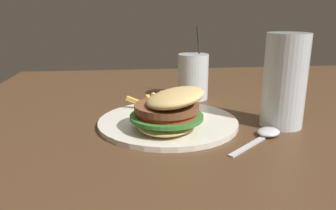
% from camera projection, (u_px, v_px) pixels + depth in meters
% --- Properties ---
extents(dining_table, '(1.26, 1.33, 0.71)m').
position_uv_depth(dining_table, '(248.00, 170.00, 0.74)').
color(dining_table, '#4C331E').
rests_on(dining_table, ground_plane).
extents(meal_plate_near, '(0.28, 0.28, 0.09)m').
position_uv_depth(meal_plate_near, '(169.00, 115.00, 0.63)').
color(meal_plate_near, silver).
rests_on(meal_plate_near, dining_table).
extents(beer_glass, '(0.08, 0.08, 0.18)m').
position_uv_depth(beer_glass, '(284.00, 84.00, 0.63)').
color(beer_glass, silver).
rests_on(beer_glass, dining_table).
extents(juice_glass, '(0.08, 0.08, 0.18)m').
position_uv_depth(juice_glass, '(193.00, 79.00, 0.84)').
color(juice_glass, silver).
rests_on(juice_glass, dining_table).
extents(spoon, '(0.12, 0.13, 0.01)m').
position_uv_depth(spoon, '(266.00, 134.00, 0.59)').
color(spoon, silver).
rests_on(spoon, dining_table).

